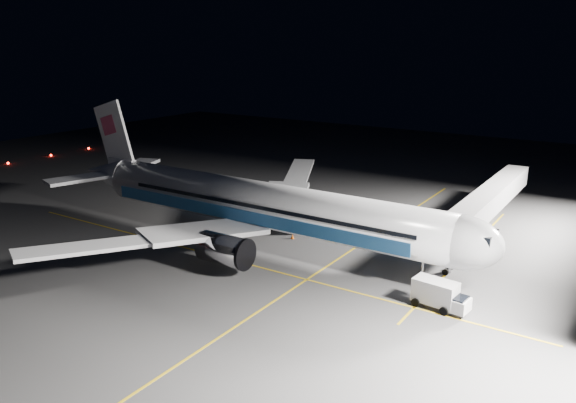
% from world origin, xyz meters
% --- Properties ---
extents(ground, '(200.00, 200.00, 0.00)m').
position_xyz_m(ground, '(0.00, 0.00, 0.00)').
color(ground, '#4C4C4F').
rests_on(ground, ground).
extents(guide_line_main, '(0.25, 80.00, 0.01)m').
position_xyz_m(guide_line_main, '(10.00, 0.00, 0.01)').
color(guide_line_main, gold).
rests_on(guide_line_main, ground).
extents(guide_line_cross, '(70.00, 0.25, 0.01)m').
position_xyz_m(guide_line_cross, '(0.00, -6.00, 0.01)').
color(guide_line_cross, gold).
rests_on(guide_line_cross, ground).
extents(guide_line_side, '(0.25, 40.00, 0.01)m').
position_xyz_m(guide_line_side, '(22.00, 10.00, 0.01)').
color(guide_line_side, gold).
rests_on(guide_line_side, ground).
extents(airliner, '(61.48, 54.22, 16.64)m').
position_xyz_m(airliner, '(-1.08, 0.00, 5.16)').
color(airliner, silver).
rests_on(airliner, ground).
extents(jet_bridge, '(3.60, 34.40, 6.30)m').
position_xyz_m(jet_bridge, '(22.00, 18.06, 4.58)').
color(jet_bridge, '#B2B2B7').
rests_on(jet_bridge, ground).
extents(service_truck, '(5.52, 2.80, 2.72)m').
position_xyz_m(service_truck, '(24.03, -4.81, 1.46)').
color(service_truck, white).
rests_on(service_truck, ground).
extents(baggage_tug, '(3.15, 2.88, 1.86)m').
position_xyz_m(baggage_tug, '(-10.21, 13.52, 0.86)').
color(baggage_tug, black).
rests_on(baggage_tug, ground).
extents(safety_cone_a, '(0.45, 0.45, 0.67)m').
position_xyz_m(safety_cone_a, '(1.74, 4.00, 0.33)').
color(safety_cone_a, '#FF5F0A').
rests_on(safety_cone_a, ground).
extents(safety_cone_b, '(0.43, 0.43, 0.65)m').
position_xyz_m(safety_cone_b, '(1.31, 6.13, 0.33)').
color(safety_cone_b, '#FF5F0A').
rests_on(safety_cone_b, ground).
extents(safety_cone_c, '(0.46, 0.46, 0.69)m').
position_xyz_m(safety_cone_c, '(-7.80, 12.31, 0.34)').
color(safety_cone_c, '#FF5F0A').
rests_on(safety_cone_c, ground).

